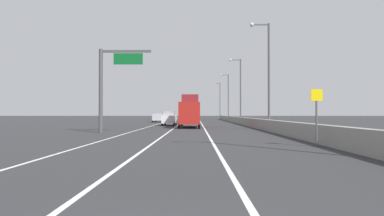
# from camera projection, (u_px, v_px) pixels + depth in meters

# --- Properties ---
(ground_plane) EXTENTS (320.00, 320.00, 0.00)m
(ground_plane) POSITION_uv_depth(u_px,v_px,m) (193.00, 123.00, 67.62)
(ground_plane) COLOR #2D2D30
(lane_stripe_left) EXTENTS (0.16, 130.00, 0.00)m
(lane_stripe_left) POSITION_uv_depth(u_px,v_px,m) (158.00, 124.00, 58.67)
(lane_stripe_left) COLOR silver
(lane_stripe_left) RESTS_ON ground_plane
(lane_stripe_center) EXTENTS (0.16, 130.00, 0.00)m
(lane_stripe_center) POSITION_uv_depth(u_px,v_px,m) (180.00, 124.00, 58.64)
(lane_stripe_center) COLOR silver
(lane_stripe_center) RESTS_ON ground_plane
(lane_stripe_right) EXTENTS (0.16, 130.00, 0.00)m
(lane_stripe_right) POSITION_uv_depth(u_px,v_px,m) (202.00, 124.00, 58.60)
(lane_stripe_right) COLOR silver
(lane_stripe_right) RESTS_ON ground_plane
(jersey_barrier_right) EXTENTS (0.60, 120.00, 1.10)m
(jersey_barrier_right) POSITION_uv_depth(u_px,v_px,m) (256.00, 123.00, 43.56)
(jersey_barrier_right) COLOR gray
(jersey_barrier_right) RESTS_ON ground_plane
(overhead_sign_gantry) EXTENTS (4.68, 0.36, 7.50)m
(overhead_sign_gantry) POSITION_uv_depth(u_px,v_px,m) (109.00, 80.00, 32.96)
(overhead_sign_gantry) COLOR #47474C
(overhead_sign_gantry) RESTS_ON ground_plane
(speed_advisory_sign) EXTENTS (0.60, 0.11, 3.00)m
(speed_advisory_sign) POSITION_uv_depth(u_px,v_px,m) (317.00, 113.00, 19.19)
(speed_advisory_sign) COLOR #4C4C51
(speed_advisory_sign) RESTS_ON ground_plane
(lamp_post_right_second) EXTENTS (2.14, 0.44, 11.33)m
(lamp_post_right_second) POSITION_uv_depth(u_px,v_px,m) (267.00, 69.00, 38.91)
(lamp_post_right_second) COLOR #4C4C51
(lamp_post_right_second) RESTS_ON ground_plane
(lamp_post_right_third) EXTENTS (2.14, 0.44, 11.33)m
(lamp_post_right_third) POSITION_uv_depth(u_px,v_px,m) (239.00, 86.00, 64.78)
(lamp_post_right_third) COLOR #4C4C51
(lamp_post_right_third) RESTS_ON ground_plane
(lamp_post_right_fourth) EXTENTS (2.14, 0.44, 11.33)m
(lamp_post_right_fourth) POSITION_uv_depth(u_px,v_px,m) (227.00, 94.00, 90.65)
(lamp_post_right_fourth) COLOR #4C4C51
(lamp_post_right_fourth) RESTS_ON ground_plane
(lamp_post_right_fifth) EXTENTS (2.14, 0.44, 11.33)m
(lamp_post_right_fifth) POSITION_uv_depth(u_px,v_px,m) (219.00, 98.00, 116.53)
(lamp_post_right_fifth) COLOR #4C4C51
(lamp_post_right_fifth) RESTS_ON ground_plane
(car_black_0) EXTENTS (2.09, 4.60, 2.07)m
(car_black_0) POSITION_uv_depth(u_px,v_px,m) (168.00, 116.00, 95.58)
(car_black_0) COLOR black
(car_black_0) RESTS_ON ground_plane
(car_silver_1) EXTENTS (2.05, 4.75, 2.13)m
(car_silver_1) POSITION_uv_depth(u_px,v_px,m) (159.00, 117.00, 70.62)
(car_silver_1) COLOR #B7B7BC
(car_silver_1) RESTS_ON ground_plane
(car_white_2) EXTENTS (1.92, 4.68, 2.02)m
(car_white_2) POSITION_uv_depth(u_px,v_px,m) (169.00, 118.00, 51.91)
(car_white_2) COLOR white
(car_white_2) RESTS_ON ground_plane
(car_blue_3) EXTENTS (1.83, 4.73, 1.91)m
(car_blue_3) POSITION_uv_depth(u_px,v_px,m) (165.00, 117.00, 83.37)
(car_blue_3) COLOR #1E389E
(car_blue_3) RESTS_ON ground_plane
(box_truck) EXTENTS (2.48, 8.91, 4.10)m
(box_truck) POSITION_uv_depth(u_px,v_px,m) (190.00, 112.00, 45.09)
(box_truck) COLOR #A51E19
(box_truck) RESTS_ON ground_plane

